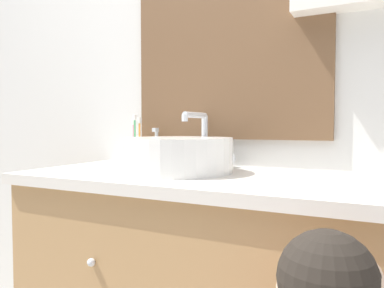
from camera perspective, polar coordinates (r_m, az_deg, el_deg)
name	(u,v)px	position (r m, az deg, el deg)	size (l,w,h in m)	color
wall_back	(258,56)	(1.49, 10.08, 13.01)	(3.20, 0.18, 2.50)	silver
sink_basin	(180,154)	(1.27, -1.91, -1.55)	(0.36, 0.41, 0.21)	white
toothbrush_holder	(137,150)	(1.58, -8.40, -0.98)	(0.07, 0.07, 0.20)	silver
soap_dispenser	(157,150)	(1.56, -5.42, -0.86)	(0.05, 0.05, 0.15)	beige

